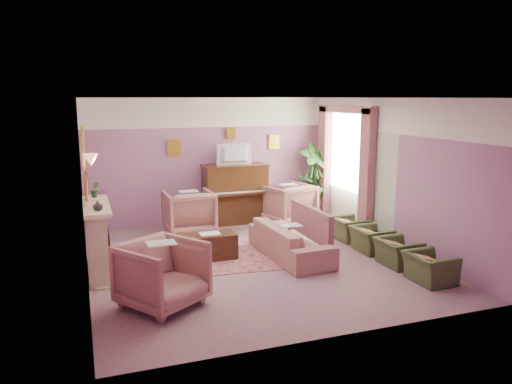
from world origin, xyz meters
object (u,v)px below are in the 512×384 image
object	(u,v)px
floral_armchair_front	(162,271)
olive_chair_d	(349,225)
olive_chair_a	(430,263)
olive_chair_c	(371,236)
coffee_table	(207,246)
floral_armchair_left	(189,210)
floral_armchair_right	(288,202)
piano	(235,194)
sofa	(290,235)
side_table	(311,202)
television	(235,153)
olive_chair_b	(398,248)

from	to	relation	value
floral_armchair_front	olive_chair_d	world-z (taller)	floral_armchair_front
olive_chair_a	olive_chair_c	size ratio (longest dim) A/B	1.00
floral_armchair_front	olive_chair_d	xyz separation A→B (m)	(4.01, 1.99, -0.20)
coffee_table	floral_armchair_left	xyz separation A→B (m)	(0.05, 1.76, 0.28)
floral_armchair_left	olive_chair_d	world-z (taller)	floral_armchair_left
olive_chair_a	floral_armchair_left	bearing A→B (deg)	125.72
coffee_table	floral_armchair_right	bearing A→B (deg)	37.92
olive_chair_c	floral_armchair_front	bearing A→B (deg)	-163.76
piano	coffee_table	distance (m)	2.67
olive_chair_a	sofa	bearing A→B (deg)	129.60
floral_armchair_left	side_table	world-z (taller)	floral_armchair_left
floral_armchair_left	floral_armchair_right	bearing A→B (deg)	1.20
television	sofa	xyz separation A→B (m)	(0.18, -2.68, -1.19)
coffee_table	olive_chair_b	bearing A→B (deg)	-26.04
side_table	floral_armchair_left	bearing A→B (deg)	-170.32
sofa	olive_chair_c	size ratio (longest dim) A/B	2.88
sofa	olive_chair_d	bearing A→B (deg)	21.65
olive_chair_d	side_table	bearing A→B (deg)	85.02
piano	coffee_table	world-z (taller)	piano
olive_chair_c	olive_chair_d	xyz separation A→B (m)	(0.00, 0.82, 0.00)
floral_armchair_right	olive_chair_b	xyz separation A→B (m)	(0.62, -3.25, -0.20)
coffee_table	floral_armchair_left	size ratio (longest dim) A/B	0.99
television	floral_armchair_right	xyz separation A→B (m)	(1.08, -0.47, -1.10)
coffee_table	floral_armchair_front	xyz separation A→B (m)	(-1.07, -1.79, 0.28)
side_table	floral_armchair_front	bearing A→B (deg)	-135.84
floral_armchair_right	floral_armchair_front	world-z (taller)	same
piano	olive_chair_c	distance (m)	3.42
floral_armchair_front	olive_chair_c	distance (m)	4.18
television	floral_armchair_right	size ratio (longest dim) A/B	0.79
floral_armchair_front	olive_chair_b	distance (m)	4.03
sofa	floral_armchair_left	distance (m)	2.56
olive_chair_a	olive_chair_b	bearing A→B (deg)	90.00
piano	sofa	bearing A→B (deg)	-86.30
olive_chair_a	side_table	world-z (taller)	side_table
floral_armchair_left	piano	bearing A→B (deg)	25.51
television	floral_armchair_front	xyz separation A→B (m)	(-2.30, -4.06, -1.10)
television	coffee_table	bearing A→B (deg)	-118.52
floral_armchair_front	sofa	bearing A→B (deg)	29.11
floral_armchair_right	floral_armchair_front	xyz separation A→B (m)	(-3.39, -3.60, 0.00)
piano	olive_chair_c	xyz separation A→B (m)	(1.71, -2.94, -0.34)
olive_chair_a	olive_chair_d	xyz separation A→B (m)	(0.00, 2.46, 0.00)
sofa	coffee_table	bearing A→B (deg)	163.95
floral_armchair_right	side_table	distance (m)	0.95
piano	floral_armchair_front	bearing A→B (deg)	-119.26
sofa	television	bearing A→B (deg)	93.77
sofa	floral_armchair_right	distance (m)	2.40
piano	floral_armchair_left	size ratio (longest dim) A/B	1.39
coffee_table	floral_armchair_front	distance (m)	2.10
floral_armchair_front	side_table	size ratio (longest dim) A/B	1.44
coffee_table	olive_chair_c	bearing A→B (deg)	-11.86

